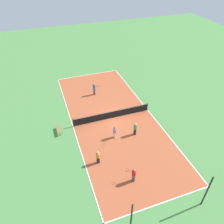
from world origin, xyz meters
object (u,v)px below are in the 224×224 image
(tennis_ball_far_baseline, at_px, (150,130))
(tennis_ball_near_net, at_px, (170,163))
(bench, at_px, (59,129))
(tennis_ball_midcourt, at_px, (108,141))
(player_near_blue, at_px, (94,88))
(fence_post_back_left, at_px, (207,191))
(tennis_ball_right_alley, at_px, (89,138))
(player_far_green, at_px, (135,128))
(player_baseline_gray, at_px, (115,132))
(tennis_net, at_px, (112,114))
(player_center_orange, at_px, (98,157))
(fence_post_back_right, at_px, (131,219))
(player_coach_red, at_px, (134,174))

(tennis_ball_far_baseline, distance_m, tennis_ball_near_net, 4.84)
(bench, relative_size, tennis_ball_midcourt, 22.18)
(bench, bearing_deg, tennis_ball_midcourt, 54.76)
(player_near_blue, xyz_separation_m, fence_post_back_left, (-3.66, 18.43, 0.74))
(player_near_blue, relative_size, tennis_ball_right_alley, 25.42)
(player_far_green, bearing_deg, player_baseline_gray, -146.13)
(player_far_green, distance_m, player_baseline_gray, 2.27)
(tennis_ball_far_baseline, relative_size, fence_post_back_left, 0.02)
(fence_post_back_left, bearing_deg, tennis_ball_midcourt, -61.99)
(tennis_net, height_order, player_center_orange, player_center_orange)
(tennis_net, bearing_deg, fence_post_back_right, 76.30)
(player_baseline_gray, distance_m, tennis_ball_near_net, 6.39)
(player_coach_red, bearing_deg, bench, -20.56)
(fence_post_back_right, bearing_deg, player_near_blue, -97.86)
(tennis_ball_midcourt, distance_m, tennis_ball_near_net, 6.69)
(player_center_orange, distance_m, tennis_ball_far_baseline, 7.30)
(tennis_ball_midcourt, xyz_separation_m, tennis_ball_far_baseline, (-5.10, -0.09, 0.00))
(player_far_green, height_order, tennis_ball_right_alley, player_far_green)
(tennis_net, xyz_separation_m, player_baseline_gray, (0.84, 3.24, 0.29))
(bench, xyz_separation_m, player_near_blue, (-5.77, -6.05, 0.63))
(player_center_orange, bearing_deg, tennis_ball_right_alley, -16.53)
(tennis_ball_midcourt, bearing_deg, player_center_orange, 54.06)
(tennis_ball_midcourt, bearing_deg, bench, -35.24)
(tennis_ball_midcourt, height_order, fence_post_back_left, fence_post_back_left)
(player_near_blue, xyz_separation_m, fence_post_back_right, (2.54, 18.43, 0.74))
(player_center_orange, relative_size, tennis_ball_right_alley, 21.96)
(player_baseline_gray, bearing_deg, tennis_ball_near_net, 60.84)
(player_near_blue, bearing_deg, tennis_ball_right_alley, -82.95)
(player_center_orange, height_order, fence_post_back_right, fence_post_back_right)
(bench, distance_m, player_near_blue, 8.39)
(player_baseline_gray, bearing_deg, player_center_orange, -20.28)
(player_near_blue, bearing_deg, fence_post_back_left, -51.91)
(tennis_net, height_order, tennis_ball_far_baseline, tennis_net)
(player_near_blue, relative_size, tennis_ball_near_net, 25.42)
(fence_post_back_left, xyz_separation_m, fence_post_back_right, (6.20, 0.00, 0.00))
(player_coach_red, relative_size, tennis_ball_near_net, 22.71)
(tennis_ball_near_net, relative_size, fence_post_back_left, 0.02)
(player_coach_red, distance_m, tennis_ball_midcourt, 5.43)
(player_far_green, height_order, fence_post_back_right, fence_post_back_right)
(player_baseline_gray, xyz_separation_m, tennis_ball_midcourt, (0.92, 0.34, -0.78))
(player_far_green, distance_m, player_center_orange, 5.47)
(player_far_green, bearing_deg, player_coach_red, -74.56)
(bench, xyz_separation_m, player_far_green, (-7.73, 3.16, 0.51))
(player_coach_red, relative_size, tennis_ball_midcourt, 22.71)
(tennis_ball_right_alley, distance_m, fence_post_back_left, 12.27)
(tennis_ball_near_net, distance_m, tennis_ball_right_alley, 8.69)
(player_baseline_gray, bearing_deg, fence_post_back_left, 46.49)
(tennis_ball_midcourt, height_order, tennis_ball_near_net, same)
(bench, height_order, player_coach_red, player_coach_red)
(player_coach_red, bearing_deg, tennis_net, -59.13)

